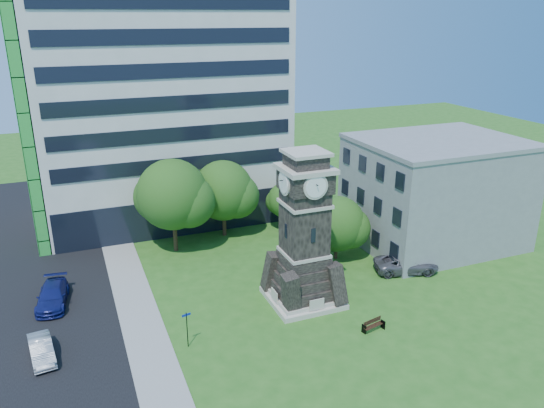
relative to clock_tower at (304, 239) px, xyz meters
name	(u,v)px	position (x,y,z in m)	size (l,w,h in m)	color
ground	(278,320)	(-3.00, -2.00, -5.28)	(160.00, 160.00, 0.00)	#285C1A
sidewalk	(138,312)	(-12.50, 3.00, -5.25)	(3.00, 70.00, 0.06)	gray
street	(17,336)	(-21.00, 3.00, -5.27)	(14.00, 80.00, 0.02)	black
clock_tower	(304,239)	(0.00, 0.00, 0.00)	(5.40, 5.40, 12.22)	beige
office_tall	(157,87)	(-6.20, 23.84, 8.94)	(26.20, 15.11, 28.60)	silver
office_low	(435,191)	(16.97, 6.00, -0.07)	(15.20, 12.20, 10.40)	gray
car_street_mid	(41,350)	(-19.25, -0.48, -4.62)	(1.40, 4.01, 1.32)	#9EA2A5
car_street_north	(52,296)	(-18.49, 6.69, -4.52)	(2.12, 5.22, 1.51)	navy
car_east_lot	(406,264)	(10.54, 1.07, -4.50)	(2.57, 5.58, 1.55)	#56555A
park_bench	(373,325)	(2.86, -5.81, -4.82)	(1.69, 0.45, 0.87)	black
street_sign	(187,326)	(-9.98, -2.79, -3.62)	(0.64, 0.06, 2.65)	black
tree_nw	(174,197)	(-7.29, 13.13, 0.21)	(7.35, 6.68, 9.06)	#332114
tree_nc	(224,192)	(-1.83, 15.01, -0.62)	(6.68, 6.07, 7.89)	#332114
tree_ne	(286,201)	(4.48, 13.88, -2.05)	(4.09, 3.72, 5.23)	#332114
tree_east	(338,225)	(6.18, 5.84, -1.95)	(5.64, 5.13, 6.03)	#332114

